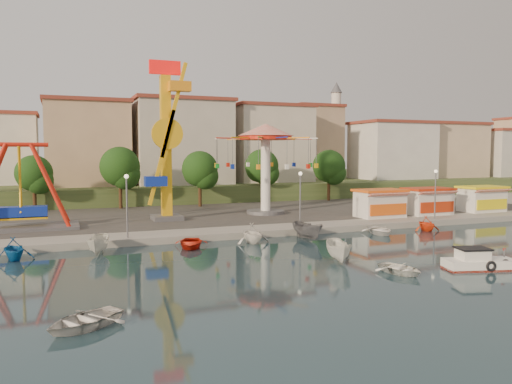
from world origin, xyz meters
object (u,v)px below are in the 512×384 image
pirate_ship_ride (20,188)px  rowboat_a (400,269)px  skiff (339,251)px  wave_swinger (266,148)px  cabin_motorboat (478,263)px  kamikaze_tower (168,144)px

pirate_ship_ride → rowboat_a: 34.40m
rowboat_a → skiff: bearing=101.5°
skiff → rowboat_a: bearing=-48.4°
wave_swinger → rowboat_a: bearing=-94.6°
pirate_ship_ride → skiff: 29.92m
pirate_ship_ride → wave_swinger: 25.93m
wave_swinger → skiff: size_ratio=2.90×
wave_swinger → rowboat_a: wave_swinger is taller
pirate_ship_ride → rowboat_a: pirate_ship_ride is taller
cabin_motorboat → skiff: (-7.26, 5.44, 0.34)m
pirate_ship_ride → kamikaze_tower: 14.58m
kamikaze_tower → skiff: bearing=-70.7°
wave_swinger → rowboat_a: 28.73m
cabin_motorboat → pirate_ship_ride: bearing=153.2°
wave_swinger → cabin_motorboat: size_ratio=2.38×
rowboat_a → skiff: size_ratio=0.80×
cabin_motorboat → rowboat_a: cabin_motorboat is taller
cabin_motorboat → skiff: bearing=158.4°
kamikaze_tower → cabin_motorboat: kamikaze_tower is taller
pirate_ship_ride → kamikaze_tower: kamikaze_tower is taller
kamikaze_tower → rowboat_a: (9.38, -26.10, -8.26)m
kamikaze_tower → rowboat_a: bearing=-70.2°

